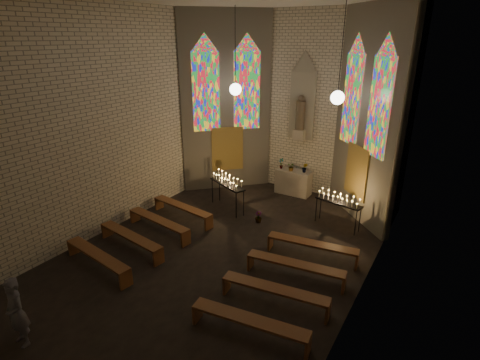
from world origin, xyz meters
name	(u,v)px	position (x,y,z in m)	size (l,w,h in m)	color
floor	(217,256)	(0.00, 0.00, 0.00)	(12.00, 12.00, 0.00)	black
room	(273,111)	(0.00, 3.37, 3.72)	(8.22, 12.43, 7.00)	beige
altar	(293,182)	(0.00, 5.45, 0.50)	(1.40, 0.60, 1.00)	#B4A893
flower_vase_left	(281,163)	(-0.55, 5.40, 1.21)	(0.22, 0.15, 0.43)	#4C723F
flower_vase_center	(291,167)	(-0.08, 5.36, 1.17)	(0.31, 0.27, 0.34)	#4C723F
flower_vase_right	(305,168)	(0.45, 5.45, 1.20)	(0.22, 0.17, 0.39)	#4C723F
aisle_flower_pot	(258,217)	(0.02, 2.49, 0.20)	(0.23, 0.23, 0.41)	#4C723F
votive_stand_left	(227,182)	(-1.48, 2.84, 1.08)	(1.74, 1.06, 1.26)	black
votive_stand_right	(339,200)	(2.41, 3.60, 0.98)	(1.60, 0.66, 1.14)	black
pew_left_0	(182,208)	(-2.40, 1.36, 0.40)	(2.62, 0.70, 0.50)	#593219
pew_right_0	(312,245)	(2.40, 1.36, 0.40)	(2.62, 0.70, 0.50)	#593219
pew_left_1	(159,222)	(-2.40, 0.16, 0.40)	(2.62, 0.70, 0.50)	#593219
pew_right_1	(295,266)	(2.40, 0.16, 0.40)	(2.62, 0.70, 0.50)	#593219
pew_left_2	(131,238)	(-2.40, -1.04, 0.40)	(2.62, 0.70, 0.50)	#593219
pew_right_2	(275,291)	(2.40, -1.04, 0.40)	(2.62, 0.70, 0.50)	#593219
pew_left_3	(97,256)	(-2.40, -2.24, 0.40)	(2.62, 0.70, 0.50)	#593219
pew_right_3	(249,322)	(2.40, -2.24, 0.40)	(2.62, 0.70, 0.50)	#593219
visitor	(16,313)	(-1.57, -4.84, 0.78)	(0.57, 0.37, 1.56)	#4A4A54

